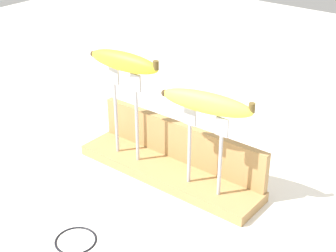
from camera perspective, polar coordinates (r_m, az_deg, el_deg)
name	(u,v)px	position (r m, az deg, el deg)	size (l,w,h in m)	color
ground_plane	(168,176)	(1.09, 0.00, -5.71)	(3.00, 3.00, 0.00)	white
wooden_board	(168,172)	(1.08, 0.00, -5.22)	(0.43, 0.10, 0.02)	#A87F4C
board_backstop	(181,142)	(1.08, 1.43, -1.78)	(0.42, 0.02, 0.09)	#A87F4C
fork_stand_left	(126,107)	(1.07, -4.81, 2.18)	(0.09, 0.01, 0.20)	#B2B2B7
fork_stand_right	(205,144)	(0.96, 4.21, -2.04)	(0.10, 0.01, 0.17)	#B2B2B7
banana_raised_left	(124,61)	(1.03, -5.04, 7.31)	(0.18, 0.05, 0.04)	yellow
banana_raised_right	(206,103)	(0.92, 4.39, 2.66)	(0.19, 0.06, 0.04)	#DBD147
wire_coil	(75,239)	(0.94, -10.51, -12.52)	(0.08, 0.08, 0.00)	black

